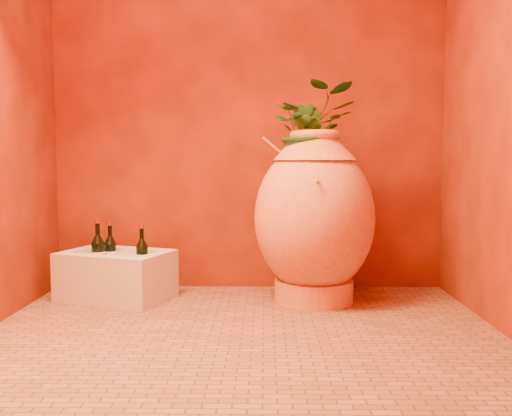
{
  "coord_description": "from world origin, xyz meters",
  "views": [
    {
      "loc": [
        0.11,
        -2.7,
        0.83
      ],
      "look_at": [
        0.06,
        0.35,
        0.57
      ],
      "focal_mm": 40.0,
      "sensor_mm": 36.0,
      "label": 1
    }
  ],
  "objects_px": {
    "amphora": "(314,217)",
    "wine_bottle_a": "(110,253)",
    "wine_bottle_c": "(142,256)",
    "stone_basin": "(116,276)",
    "wall_tap": "(288,160)",
    "wine_bottle_b": "(98,254)"
  },
  "relations": [
    {
      "from": "wine_bottle_b",
      "to": "wall_tap",
      "type": "distance_m",
      "value": 1.3
    },
    {
      "from": "wine_bottle_c",
      "to": "wall_tap",
      "type": "xyz_separation_m",
      "value": [
        0.87,
        0.3,
        0.57
      ]
    },
    {
      "from": "wine_bottle_c",
      "to": "wall_tap",
      "type": "height_order",
      "value": "wall_tap"
    },
    {
      "from": "wine_bottle_b",
      "to": "amphora",
      "type": "bearing_deg",
      "value": -0.93
    },
    {
      "from": "wine_bottle_a",
      "to": "stone_basin",
      "type": "bearing_deg",
      "value": -53.3
    },
    {
      "from": "wine_bottle_a",
      "to": "amphora",
      "type": "bearing_deg",
      "value": -4.98
    },
    {
      "from": "wine_bottle_b",
      "to": "stone_basin",
      "type": "bearing_deg",
      "value": 9.04
    },
    {
      "from": "wine_bottle_c",
      "to": "wall_tap",
      "type": "bearing_deg",
      "value": 19.25
    },
    {
      "from": "amphora",
      "to": "wine_bottle_a",
      "type": "relative_size",
      "value": 3.34
    },
    {
      "from": "stone_basin",
      "to": "wine_bottle_c",
      "type": "bearing_deg",
      "value": -10.84
    },
    {
      "from": "stone_basin",
      "to": "wall_tap",
      "type": "distance_m",
      "value": 1.28
    },
    {
      "from": "stone_basin",
      "to": "wine_bottle_b",
      "type": "distance_m",
      "value": 0.17
    },
    {
      "from": "amphora",
      "to": "wall_tap",
      "type": "xyz_separation_m",
      "value": [
        -0.14,
        0.31,
        0.34
      ]
    },
    {
      "from": "amphora",
      "to": "stone_basin",
      "type": "distance_m",
      "value": 1.23
    },
    {
      "from": "stone_basin",
      "to": "wine_bottle_b",
      "type": "relative_size",
      "value": 2.22
    },
    {
      "from": "stone_basin",
      "to": "wine_bottle_c",
      "type": "distance_m",
      "value": 0.21
    },
    {
      "from": "amphora",
      "to": "wine_bottle_a",
      "type": "xyz_separation_m",
      "value": [
        -1.23,
        0.11,
        -0.23
      ]
    },
    {
      "from": "wine_bottle_c",
      "to": "wine_bottle_a",
      "type": "bearing_deg",
      "value": 154.79
    },
    {
      "from": "wall_tap",
      "to": "wine_bottle_a",
      "type": "bearing_deg",
      "value": -169.43
    },
    {
      "from": "wine_bottle_a",
      "to": "wine_bottle_c",
      "type": "bearing_deg",
      "value": -25.21
    },
    {
      "from": "stone_basin",
      "to": "wine_bottle_a",
      "type": "distance_m",
      "value": 0.15
    },
    {
      "from": "amphora",
      "to": "wine_bottle_a",
      "type": "height_order",
      "value": "amphora"
    }
  ]
}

